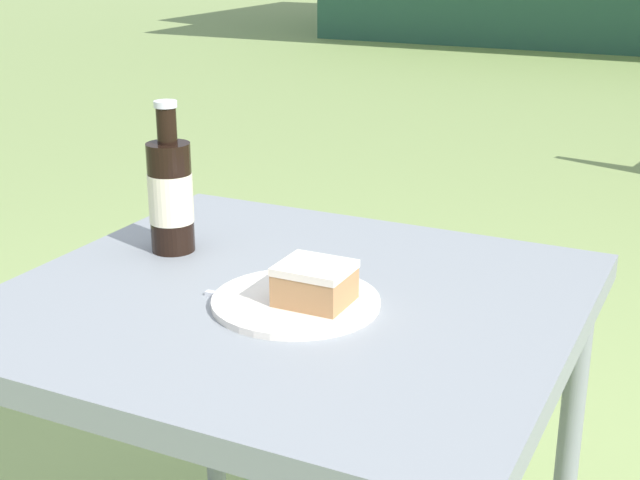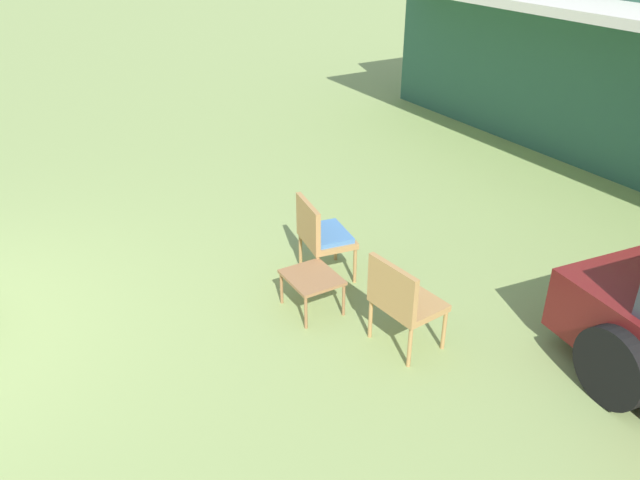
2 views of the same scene
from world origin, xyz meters
name	(u,v)px [view 2 (image 2 of 2)]	position (x,y,z in m)	size (l,w,h in m)	color
wicker_chair_cushioned	(322,233)	(0.83, 3.71, 0.49)	(0.62, 0.54, 0.85)	#B2844C
wicker_chair_plain	(402,298)	(2.18, 3.69, 0.49)	(0.59, 0.51, 0.85)	#B2844C
garden_side_table	(312,280)	(1.31, 3.32, 0.32)	(0.52, 0.45, 0.37)	#996B42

